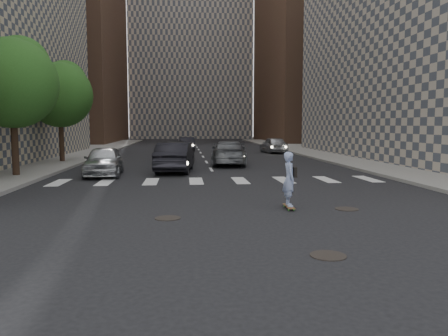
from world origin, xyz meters
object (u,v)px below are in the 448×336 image
Objects in this scene: tree_c at (61,92)px; traffic_car_d at (274,145)px; silver_sedan at (104,161)px; traffic_car_a at (175,157)px; tree_b at (14,79)px; traffic_car_c at (176,151)px; traffic_car_e at (186,144)px; traffic_car_b at (229,153)px; skateboarder at (289,179)px.

traffic_car_d is (15.95, 8.86, -3.92)m from tree_c.
silver_sedan is 0.89× the size of traffic_car_a.
tree_b is 11.97m from traffic_car_c.
traffic_car_c is (7.39, 0.55, -3.94)m from tree_c.
silver_sedan is 8.81m from traffic_car_c.
traffic_car_d reaches higher than traffic_car_e.
traffic_car_c is at bearing -83.81° from traffic_car_a.
traffic_car_a is at bearing 18.34° from silver_sedan.
traffic_car_d is (8.56, 8.31, 0.02)m from traffic_car_c.
tree_c is 1.26× the size of traffic_car_b.
traffic_car_e is at bearing 74.43° from silver_sedan.
silver_sedan is 20.68m from traffic_car_e.
traffic_car_b is at bearing 27.59° from tree_b.
traffic_car_a reaches higher than traffic_car_c.
tree_b is 1.55× the size of traffic_car_d.
traffic_car_e is (-2.56, 15.06, -0.08)m from traffic_car_b.
traffic_car_b is 1.04× the size of traffic_car_c.
tree_b is 23.54m from traffic_car_d.
skateboarder is at bearing 100.71° from traffic_car_c.
skateboarder reaches higher than traffic_car_a.
silver_sedan is at bearing 128.61° from skateboarder.
traffic_car_c is at bearing 39.62° from traffic_car_d.
traffic_car_e is at bearing -86.59° from traffic_car_a.
tree_b reaches higher than traffic_car_d.
traffic_car_c is 12.16m from traffic_car_e.
silver_sedan reaches higher than traffic_car_e.
skateboarder is at bearing -56.85° from tree_c.
traffic_car_c is at bearing 83.34° from traffic_car_e.
skateboarder is 17.84m from traffic_car_c.
traffic_car_d is 1.04× the size of traffic_car_e.
traffic_car_a is 1.13× the size of traffic_car_d.
silver_sedan is at bearing 27.75° from traffic_car_a.
traffic_car_d is at bearing 29.05° from tree_c.
traffic_car_b reaches higher than traffic_car_d.
tree_c is 3.83× the size of skateboarder.
silver_sedan is 1.05× the size of traffic_car_e.
traffic_car_b is at bearing 33.54° from silver_sedan.
tree_c reaches higher than traffic_car_d.
traffic_car_b is (3.30, 3.76, -0.03)m from traffic_car_a.
skateboarder is at bearing 114.08° from traffic_car_a.
traffic_car_d is 8.65m from traffic_car_e.
silver_sedan is 3.78m from traffic_car_a.
traffic_car_c is (3.44, 8.11, -0.03)m from silver_sedan.
skateboarder is 14.54m from traffic_car_b.
traffic_car_d is (8.50, 15.00, -0.07)m from traffic_car_a.
skateboarder is at bearing 92.62° from traffic_car_e.
traffic_car_b is at bearing 96.75° from traffic_car_e.
traffic_car_a reaches higher than traffic_car_b.
tree_b is at bearing -177.37° from silver_sedan.
tree_b reaches higher than traffic_car_c.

